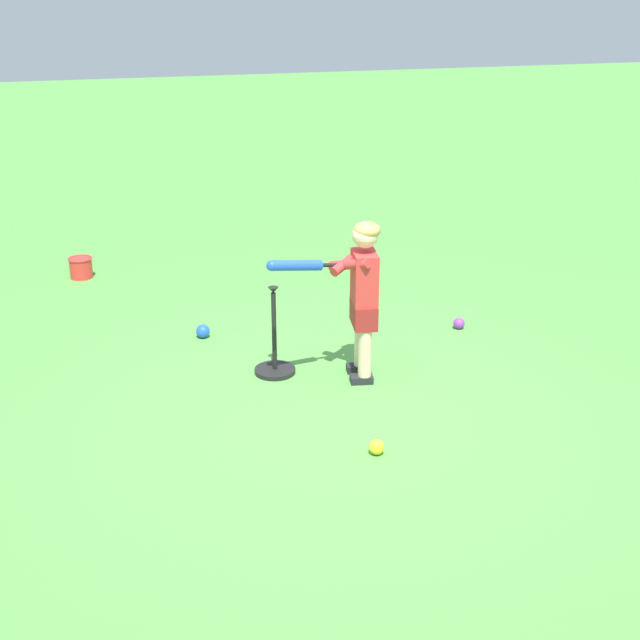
{
  "coord_description": "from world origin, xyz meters",
  "views": [
    {
      "loc": [
        -4.35,
        1.43,
        2.49
      ],
      "look_at": [
        0.48,
        -0.07,
        0.45
      ],
      "focal_mm": 47.37,
      "sensor_mm": 36.0,
      "label": 1
    }
  ],
  "objects_px": {
    "play_ball_by_bucket": "(459,323)",
    "play_ball_near_batter": "(377,447)",
    "child_batter": "(360,287)",
    "play_ball_far_right": "(203,331)",
    "toy_bucket": "(81,267)",
    "batting_tee": "(275,359)"
  },
  "relations": [
    {
      "from": "child_batter",
      "to": "play_ball_far_right",
      "type": "relative_size",
      "value": 10.46
    },
    {
      "from": "child_batter",
      "to": "play_ball_far_right",
      "type": "xyz_separation_m",
      "value": [
        0.99,
        0.88,
        -0.6
      ]
    },
    {
      "from": "play_ball_by_bucket",
      "to": "toy_bucket",
      "type": "relative_size",
      "value": 0.41
    },
    {
      "from": "batting_tee",
      "to": "toy_bucket",
      "type": "bearing_deg",
      "value": 25.66
    },
    {
      "from": "toy_bucket",
      "to": "play_ball_far_right",
      "type": "bearing_deg",
      "value": -154.44
    },
    {
      "from": "play_ball_near_batter",
      "to": "toy_bucket",
      "type": "height_order",
      "value": "toy_bucket"
    },
    {
      "from": "play_ball_by_bucket",
      "to": "play_ball_far_right",
      "type": "height_order",
      "value": "play_ball_far_right"
    },
    {
      "from": "play_ball_near_batter",
      "to": "play_ball_far_right",
      "type": "bearing_deg",
      "value": 18.34
    },
    {
      "from": "play_ball_near_batter",
      "to": "toy_bucket",
      "type": "distance_m",
      "value": 3.93
    },
    {
      "from": "play_ball_far_right",
      "to": "toy_bucket",
      "type": "bearing_deg",
      "value": 25.56
    },
    {
      "from": "toy_bucket",
      "to": "play_ball_by_bucket",
      "type": "bearing_deg",
      "value": -127.67
    },
    {
      "from": "play_ball_by_bucket",
      "to": "batting_tee",
      "type": "height_order",
      "value": "batting_tee"
    },
    {
      "from": "batting_tee",
      "to": "play_ball_by_bucket",
      "type": "bearing_deg",
      "value": -77.55
    },
    {
      "from": "play_ball_near_batter",
      "to": "child_batter",
      "type": "bearing_deg",
      "value": -13.56
    },
    {
      "from": "child_batter",
      "to": "batting_tee",
      "type": "distance_m",
      "value": 0.79
    },
    {
      "from": "batting_tee",
      "to": "play_ball_far_right",
      "type": "bearing_deg",
      "value": 25.89
    },
    {
      "from": "child_batter",
      "to": "toy_bucket",
      "type": "distance_m",
      "value": 3.21
    },
    {
      "from": "child_batter",
      "to": "toy_bucket",
      "type": "bearing_deg",
      "value": 32.24
    },
    {
      "from": "play_ball_near_batter",
      "to": "batting_tee",
      "type": "height_order",
      "value": "batting_tee"
    },
    {
      "from": "play_ball_by_bucket",
      "to": "play_ball_near_batter",
      "type": "xyz_separation_m",
      "value": [
        -1.55,
        1.26,
        -0.0
      ]
    },
    {
      "from": "child_batter",
      "to": "play_ball_near_batter",
      "type": "height_order",
      "value": "child_batter"
    },
    {
      "from": "play_ball_by_bucket",
      "to": "batting_tee",
      "type": "xyz_separation_m",
      "value": [
        -0.34,
        1.55,
        0.06
      ]
    }
  ]
}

